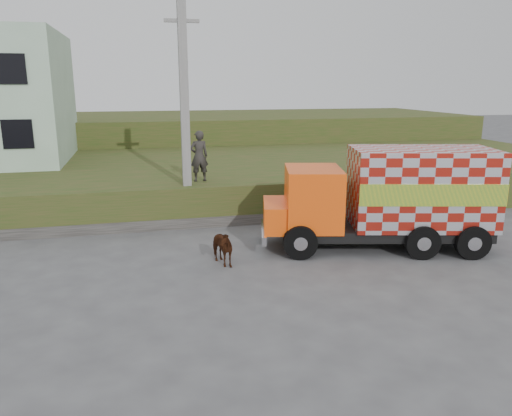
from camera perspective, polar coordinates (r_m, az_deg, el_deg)
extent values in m
plane|color=#474749|center=(14.65, -1.95, -6.47)|extent=(120.00, 120.00, 0.00)
cube|color=#2D4818|center=(24.01, -6.70, 3.44)|extent=(40.00, 12.00, 1.50)
cube|color=#2D4818|center=(35.74, -9.03, 8.05)|extent=(40.00, 12.00, 3.00)
cube|color=#595651|center=(18.34, -10.71, -1.80)|extent=(16.00, 0.50, 0.40)
cube|color=gray|center=(18.17, -8.12, 10.34)|extent=(0.30, 0.30, 8.00)
cube|color=gray|center=(18.25, -8.49, 20.42)|extent=(1.20, 0.12, 0.12)
cube|color=black|center=(16.45, 14.25, -2.35)|extent=(6.68, 3.48, 0.33)
cube|color=#FF510D|center=(15.78, 6.53, 1.18)|extent=(2.14, 2.49, 1.88)
cube|color=#FF510D|center=(15.83, 2.60, -0.80)|extent=(1.37, 2.13, 0.84)
cube|color=silver|center=(16.45, 18.34, 2.24)|extent=(4.72, 3.18, 2.44)
cube|color=yellow|center=(15.39, 19.64, 1.36)|extent=(4.21, 1.03, 0.66)
cube|color=yellow|center=(17.51, 17.20, 3.02)|extent=(4.21, 1.03, 0.66)
cube|color=silver|center=(15.97, 0.89, -2.75)|extent=(0.63, 2.13, 0.28)
cylinder|color=black|center=(15.00, 5.08, -3.93)|extent=(1.08, 0.56, 1.03)
cylinder|color=black|center=(17.06, 4.46, -1.69)|extent=(1.08, 0.56, 1.03)
cylinder|color=black|center=(15.75, 18.49, -3.74)|extent=(1.08, 0.56, 1.03)
cylinder|color=black|center=(17.72, 16.34, -1.63)|extent=(1.08, 0.56, 1.03)
cylinder|color=black|center=(16.29, 23.51, -3.62)|extent=(1.08, 0.56, 1.03)
cylinder|color=black|center=(18.20, 20.88, -1.59)|extent=(1.08, 0.56, 1.03)
imported|color=#321C0C|center=(14.53, -4.17, -4.42)|extent=(0.95, 1.39, 1.08)
imported|color=#302D2B|center=(19.07, -6.53, 5.91)|extent=(0.75, 0.55, 1.92)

